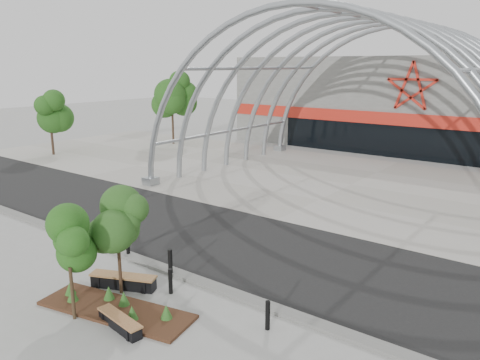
{
  "coord_description": "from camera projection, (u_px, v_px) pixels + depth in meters",
  "views": [
    {
      "loc": [
        11.47,
        -11.19,
        7.3
      ],
      "look_at": [
        0.0,
        4.0,
        2.6
      ],
      "focal_mm": 35.0,
      "sensor_mm": 36.0,
      "label": 1
    }
  ],
  "objects": [
    {
      "name": "street_tree_1",
      "position": [
        117.0,
        225.0,
        14.83
      ],
      "size": [
        1.38,
        1.38,
        3.26
      ],
      "color": "#332113",
      "rests_on": "ground"
    },
    {
      "name": "vault_canopy",
      "position": [
        351.0,
        185.0,
        29.14
      ],
      "size": [
        20.8,
        15.8,
        20.36
      ],
      "color": "#979DA1",
      "rests_on": "ground"
    },
    {
      "name": "bg_tree_2",
      "position": [
        49.0,
        108.0,
        38.0
      ],
      "size": [
        2.55,
        2.55,
        5.38
      ],
      "color": "black",
      "rests_on": "ground"
    },
    {
      "name": "bollard_1",
      "position": [
        128.0,
        245.0,
        18.22
      ],
      "size": [
        0.15,
        0.15,
        0.91
      ],
      "primitive_type": "cylinder",
      "color": "black",
      "rests_on": "ground"
    },
    {
      "name": "road",
      "position": [
        233.0,
        241.0,
        19.84
      ],
      "size": [
        140.0,
        7.0,
        0.02
      ],
      "primitive_type": "cube",
      "color": "black",
      "rests_on": "ground"
    },
    {
      "name": "forecourt",
      "position": [
        351.0,
        185.0,
        29.14
      ],
      "size": [
        60.0,
        17.0,
        0.04
      ],
      "primitive_type": "cube",
      "color": "#A6A196",
      "rests_on": "ground"
    },
    {
      "name": "kerb",
      "position": [
        169.0,
        270.0,
        16.92
      ],
      "size": [
        60.0,
        0.5,
        0.12
      ],
      "primitive_type": "cube",
      "color": "#64645F",
      "rests_on": "ground"
    },
    {
      "name": "bench_1",
      "position": [
        120.0,
        323.0,
        13.25
      ],
      "size": [
        1.86,
        0.65,
        0.38
      ],
      "color": "black",
      "rests_on": "ground"
    },
    {
      "name": "arena_building",
      "position": [
        437.0,
        103.0,
        42.09
      ],
      "size": [
        34.0,
        15.24,
        8.0
      ],
      "color": "slate",
      "rests_on": "ground"
    },
    {
      "name": "ground",
      "position": [
        174.0,
        270.0,
        17.13
      ],
      "size": [
        140.0,
        140.0,
        0.0
      ],
      "primitive_type": "plane",
      "color": "#9B9A96",
      "rests_on": "ground"
    },
    {
      "name": "bollard_4",
      "position": [
        268.0,
        315.0,
        13.17
      ],
      "size": [
        0.14,
        0.14,
        0.87
      ],
      "primitive_type": "cylinder",
      "color": "black",
      "rests_on": "ground"
    },
    {
      "name": "bench_0",
      "position": [
        123.0,
        282.0,
        15.67
      ],
      "size": [
        2.28,
        1.37,
        0.48
      ],
      "color": "black",
      "rests_on": "ground"
    },
    {
      "name": "bollard_3",
      "position": [
        170.0,
        263.0,
        16.5
      ],
      "size": [
        0.16,
        0.16,
        1.0
      ],
      "primitive_type": "cylinder",
      "color": "black",
      "rests_on": "ground"
    },
    {
      "name": "planting_bed",
      "position": [
        114.0,
        307.0,
        14.26
      ],
      "size": [
        5.19,
        2.5,
        0.53
      ],
      "color": "#311A13",
      "rests_on": "ground"
    },
    {
      "name": "bollard_2",
      "position": [
        170.0,
        281.0,
        15.26
      ],
      "size": [
        0.14,
        0.14,
        0.86
      ],
      "primitive_type": "cylinder",
      "color": "black",
      "rests_on": "ground"
    },
    {
      "name": "bollard_0",
      "position": [
        97.0,
        229.0,
        19.95
      ],
      "size": [
        0.15,
        0.15,
        0.95
      ],
      "primitive_type": "cylinder",
      "color": "black",
      "rests_on": "ground"
    },
    {
      "name": "bg_tree_0",
      "position": [
        172.0,
        94.0,
        43.22
      ],
      "size": [
        3.0,
        3.0,
        6.45
      ],
      "color": "black",
      "rests_on": "ground"
    },
    {
      "name": "street_tree_0",
      "position": [
        68.0,
        246.0,
        13.27
      ],
      "size": [
        1.41,
        1.41,
        3.21
      ],
      "color": "#2D2312",
      "rests_on": "ground"
    }
  ]
}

